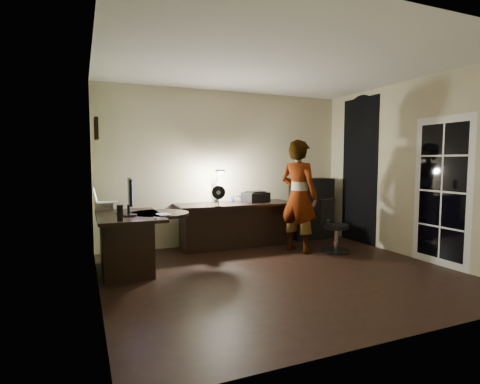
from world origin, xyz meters
name	(u,v)px	position (x,y,z in m)	size (l,w,h in m)	color
floor	(281,273)	(0.00, 0.00, -0.01)	(4.50, 4.00, 0.01)	black
ceiling	(283,64)	(0.00, 0.00, 2.71)	(4.50, 4.00, 0.01)	silver
wall_back	(227,168)	(0.00, 2.00, 1.35)	(4.50, 0.01, 2.70)	#C4B992
wall_front	(406,177)	(0.00, -2.00, 1.35)	(4.50, 0.01, 2.70)	#C4B992
wall_left	(96,173)	(-2.25, 0.00, 1.35)	(0.01, 4.00, 2.70)	#C4B992
wall_right	(412,169)	(2.25, 0.00, 1.35)	(0.01, 4.00, 2.70)	#C4B992
green_wall_overlay	(97,173)	(-2.24, 0.00, 1.35)	(0.00, 4.00, 2.70)	#495B29
arched_doorway	(359,171)	(2.24, 1.15, 1.30)	(0.01, 0.90, 2.60)	black
french_door	(442,192)	(2.24, -0.55, 1.05)	(0.02, 0.92, 2.10)	white
framed_picture	(96,129)	(-2.22, 0.45, 1.85)	(0.04, 0.30, 0.25)	black
desk_left	(129,242)	(-1.83, 0.92, 0.38)	(0.81, 1.32, 0.76)	black
desk_right	(235,225)	(0.01, 1.63, 0.38)	(2.03, 0.71, 0.76)	black
cabinet	(311,208)	(1.62, 1.74, 0.57)	(0.77, 0.38, 1.15)	black
laptop_stand	(104,206)	(-2.11, 1.48, 0.82)	(0.24, 0.20, 0.10)	silver
laptop	(106,195)	(-2.07, 1.48, 0.99)	(0.34, 0.32, 0.23)	silver
monitor	(128,202)	(-1.85, 0.76, 0.94)	(0.11, 0.53, 0.35)	black
mouse	(156,218)	(-1.59, 0.26, 0.79)	(0.06, 0.09, 0.04)	silver
phone	(119,214)	(-1.95, 0.95, 0.77)	(0.07, 0.13, 0.01)	black
pen	(127,216)	(-1.87, 0.68, 0.78)	(0.01, 0.13, 0.01)	black
speaker	(120,213)	(-1.99, 0.32, 0.87)	(0.07, 0.07, 0.19)	black
notepad	(164,214)	(-1.41, 0.65, 0.78)	(0.15, 0.21, 0.01)	silver
desk_fan	(218,196)	(-0.43, 1.26, 0.93)	(0.21, 0.12, 0.33)	black
headphones	(237,198)	(0.15, 1.89, 0.81)	(0.20, 0.09, 0.10)	navy
printer	(256,197)	(0.39, 1.63, 0.86)	(0.41, 0.32, 0.18)	black
desk_lamp	(216,185)	(-0.27, 1.83, 1.06)	(0.14, 0.27, 0.60)	black
office_chair	(336,226)	(1.38, 0.67, 0.42)	(0.47, 0.47, 0.85)	black
person	(299,196)	(0.83, 0.92, 0.91)	(0.65, 0.43, 1.81)	#D8A88C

